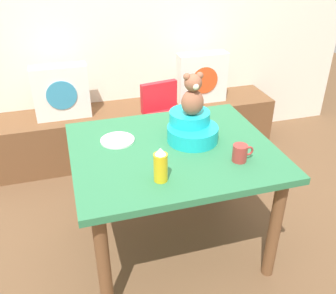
{
  "coord_description": "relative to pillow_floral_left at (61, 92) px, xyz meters",
  "views": [
    {
      "loc": [
        -0.56,
        -1.78,
        1.82
      ],
      "look_at": [
        0.0,
        0.1,
        0.69
      ],
      "focal_mm": 40.36,
      "sensor_mm": 36.0,
      "label": 1
    }
  ],
  "objects": [
    {
      "name": "ground_plane",
      "position": [
        0.57,
        -1.22,
        -0.68
      ],
      "size": [
        8.0,
        8.0,
        0.0
      ],
      "primitive_type": "plane",
      "color": "brown"
    },
    {
      "name": "back_wall",
      "position": [
        0.57,
        0.29,
        0.62
      ],
      "size": [
        4.4,
        0.1,
        2.6
      ],
      "primitive_type": "cube",
      "color": "silver",
      "rests_on": "ground_plane"
    },
    {
      "name": "window_bench",
      "position": [
        0.57,
        0.02,
        -0.45
      ],
      "size": [
        2.6,
        0.44,
        0.46
      ],
      "primitive_type": "cube",
      "color": "brown",
      "rests_on": "ground_plane"
    },
    {
      "name": "pillow_floral_left",
      "position": [
        0.0,
        0.0,
        0.0
      ],
      "size": [
        0.44,
        0.15,
        0.44
      ],
      "color": "white",
      "rests_on": "window_bench"
    },
    {
      "name": "pillow_floral_right",
      "position": [
        1.22,
        0.0,
        0.0
      ],
      "size": [
        0.44,
        0.15,
        0.44
      ],
      "color": "white",
      "rests_on": "window_bench"
    },
    {
      "name": "dining_table",
      "position": [
        0.57,
        -1.22,
        -0.05
      ],
      "size": [
        1.15,
        0.97,
        0.74
      ],
      "color": "#2D7247",
      "rests_on": "ground_plane"
    },
    {
      "name": "highchair",
      "position": [
        0.76,
        -0.42,
        -0.16
      ],
      "size": [
        0.37,
        0.49,
        0.79
      ],
      "color": "red",
      "rests_on": "ground_plane"
    },
    {
      "name": "infant_seat_teal",
      "position": [
        0.71,
        -1.14,
        0.13
      ],
      "size": [
        0.3,
        0.33,
        0.16
      ],
      "color": "#19B2BC",
      "rests_on": "dining_table"
    },
    {
      "name": "teddy_bear",
      "position": [
        0.71,
        -1.14,
        0.34
      ],
      "size": [
        0.13,
        0.12,
        0.25
      ],
      "color": "#965940",
      "rests_on": "infant_seat_teal"
    },
    {
      "name": "ketchup_bottle",
      "position": [
        0.42,
        -1.51,
        0.15
      ],
      "size": [
        0.07,
        0.07,
        0.18
      ],
      "color": "gold",
      "rests_on": "dining_table"
    },
    {
      "name": "coffee_mug",
      "position": [
        0.88,
        -1.45,
        0.11
      ],
      "size": [
        0.12,
        0.08,
        0.09
      ],
      "color": "#9E332D",
      "rests_on": "dining_table"
    },
    {
      "name": "dinner_plate_near",
      "position": [
        0.28,
        -1.05,
        0.07
      ],
      "size": [
        0.2,
        0.2,
        0.01
      ],
      "primitive_type": "cylinder",
      "color": "white",
      "rests_on": "dining_table"
    }
  ]
}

